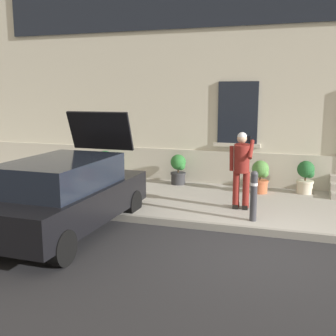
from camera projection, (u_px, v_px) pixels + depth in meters
ground_plane at (266, 254)px, 7.06m from camera, size 80.00×80.00×0.00m
sidewalk at (276, 207)px, 9.67m from camera, size 24.00×3.60×0.15m
curb_edge at (270, 232)px, 7.93m from camera, size 24.00×0.12×0.15m
building_facade at (288, 57)px, 11.33m from camera, size 24.00×1.52×7.50m
hatchback_car_black at (66, 194)px, 7.98m from camera, size 1.84×4.09×2.34m
bollard_near_person at (254, 194)px, 8.31m from camera, size 0.15×0.15×1.04m
person_on_phone at (241, 166)px, 9.06m from camera, size 0.51×0.48×1.75m
planter_olive at (106, 164)px, 12.47m from camera, size 0.44×0.44×0.86m
planter_charcoal at (178, 169)px, 11.71m from camera, size 0.44×0.44×0.86m
planter_terracotta at (260, 176)px, 10.67m from camera, size 0.44×0.44×0.86m
planter_cream at (306, 176)px, 10.62m from camera, size 0.44×0.44×0.86m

